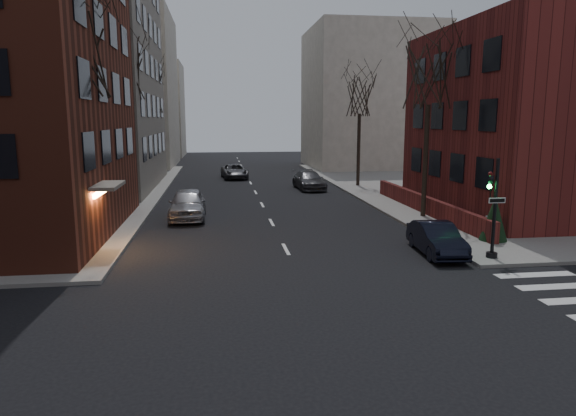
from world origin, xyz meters
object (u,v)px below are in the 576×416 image
object	(u,v)px
tree_left_b	(124,69)
streetlamp_near	(127,143)
parked_sedan	(436,239)
car_lane_gray	(309,180)
traffic_signal	(493,215)
evergreen_shrub	(494,218)
streetlamp_far	(162,134)
tree_right_b	(360,95)
car_lane_far	(234,171)
tree_left_c	(152,93)
tree_right_a	(429,76)
tree_left_a	(76,53)
car_lane_silver	(188,204)
sandwich_board	(493,226)

from	to	relation	value
tree_left_b	streetlamp_near	distance (m)	6.18
parked_sedan	car_lane_gray	size ratio (longest dim) A/B	0.81
traffic_signal	evergreen_shrub	distance (m)	3.34
streetlamp_far	evergreen_shrub	bearing A→B (deg)	-59.47
streetlamp_far	parked_sedan	distance (m)	35.02
tree_right_b	evergreen_shrub	distance (m)	21.22
tree_left_b	car_lane_gray	distance (m)	16.45
tree_left_b	parked_sedan	xyz separation A→B (m)	(15.00, -15.72, -8.24)
streetlamp_near	evergreen_shrub	xyz separation A→B (m)	(17.82, -10.21, -3.05)
traffic_signal	car_lane_far	bearing A→B (deg)	106.68
traffic_signal	car_lane_far	world-z (taller)	traffic_signal
tree_left_c	streetlamp_near	world-z (taller)	tree_left_c
tree_right_a	car_lane_far	distance (m)	25.15
tree_left_c	car_lane_gray	size ratio (longest dim) A/B	1.92
tree_left_b	streetlamp_near	bearing A→B (deg)	-81.47
tree_left_a	car_lane_gray	bearing A→B (deg)	52.37
tree_left_b	tree_left_c	size ratio (longest dim) A/B	1.11
tree_left_b	car_lane_silver	world-z (taller)	tree_left_b
streetlamp_far	car_lane_silver	bearing A→B (deg)	-80.95
tree_left_a	streetlamp_near	xyz separation A→B (m)	(0.60, 8.00, -4.23)
streetlamp_near	car_lane_silver	xyz separation A→B (m)	(3.53, -2.19, -3.38)
tree_left_b	sandwich_board	world-z (taller)	tree_left_b
traffic_signal	streetlamp_near	xyz separation A→B (m)	(-16.14, 13.01, 2.33)
tree_left_a	car_lane_silver	distance (m)	10.43
car_lane_far	sandwich_board	distance (m)	29.38
streetlamp_near	evergreen_shrub	world-z (taller)	streetlamp_near
streetlamp_near	evergreen_shrub	distance (m)	20.76
tree_left_a	parked_sedan	xyz separation A→B (m)	(15.00, -3.72, -7.79)
tree_left_a	streetlamp_near	size ratio (longest dim) A/B	1.63
car_lane_gray	tree_left_b	bearing A→B (deg)	-161.83
car_lane_silver	evergreen_shrub	xyz separation A→B (m)	(14.28, -8.03, 0.33)
tree_right_a	car_lane_far	bearing A→B (deg)	114.83
streetlamp_near	sandwich_board	bearing A→B (deg)	-26.73
tree_left_c	evergreen_shrub	distance (m)	34.38
car_lane_gray	evergreen_shrub	distance (m)	20.11
streetlamp_far	car_lane_gray	world-z (taller)	streetlamp_far
tree_left_c	tree_right_a	distance (m)	28.17
tree_left_a	traffic_signal	bearing A→B (deg)	-16.65
tree_left_a	evergreen_shrub	world-z (taller)	tree_left_a
traffic_signal	sandwich_board	size ratio (longest dim) A/B	4.31
streetlamp_near	sandwich_board	size ratio (longest dim) A/B	6.77
streetlamp_near	parked_sedan	distance (m)	18.90
traffic_signal	tree_left_c	xyz separation A→B (m)	(-16.74, 31.01, 6.12)
parked_sedan	sandwich_board	world-z (taller)	parked_sedan
tree_left_a	parked_sedan	world-z (taller)	tree_left_a
traffic_signal	tree_right_b	bearing A→B (deg)	87.85
tree_right_b	evergreen_shrub	bearing A→B (deg)	-87.69
tree_left_b	streetlamp_near	size ratio (longest dim) A/B	1.72
traffic_signal	car_lane_far	size ratio (longest dim) A/B	0.81
tree_left_a	car_lane_silver	bearing A→B (deg)	54.57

